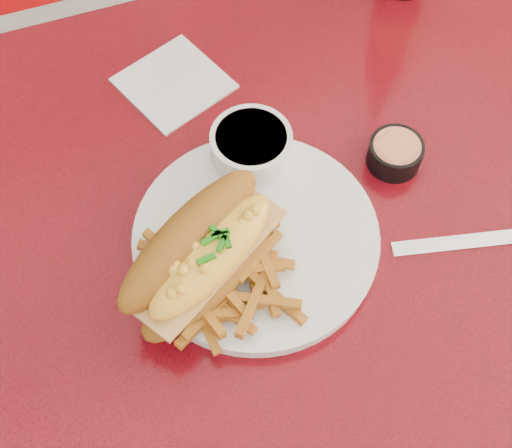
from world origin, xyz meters
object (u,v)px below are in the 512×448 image
object	(u,v)px
fork	(303,240)
sauce_cup_right	(395,153)
mac_hoagie	(204,254)
booth_bench_far	(132,40)
diner_table	(264,306)
dinner_plate	(256,239)
gravy_ramekin	(251,149)
knife	(510,237)

from	to	relation	value
fork	sauce_cup_right	distance (m)	0.15
mac_hoagie	booth_bench_far	bearing A→B (deg)	53.64
diner_table	dinner_plate	world-z (taller)	dinner_plate
fork	gravy_ramekin	xyz separation A→B (m)	(-0.01, 0.12, 0.01)
diner_table	gravy_ramekin	world-z (taller)	gravy_ramekin
diner_table	sauce_cup_right	xyz separation A→B (m)	(0.17, 0.05, 0.18)
mac_hoagie	sauce_cup_right	bearing A→B (deg)	-16.05
booth_bench_far	sauce_cup_right	xyz separation A→B (m)	(0.17, -0.76, 0.50)
fork	knife	size ratio (longest dim) A/B	0.69
sauce_cup_right	gravy_ramekin	bearing A→B (deg)	160.76
mac_hoagie	fork	size ratio (longest dim) A/B	1.44
fork	gravy_ramekin	world-z (taller)	gravy_ramekin
booth_bench_far	knife	size ratio (longest dim) A/B	5.79
diner_table	mac_hoagie	world-z (taller)	mac_hoagie
booth_bench_far	dinner_plate	bearing A→B (deg)	-90.65
knife	booth_bench_far	bearing A→B (deg)	117.92
gravy_ramekin	knife	size ratio (longest dim) A/B	0.49
booth_bench_far	knife	distance (m)	1.04
diner_table	dinner_plate	distance (m)	0.17
booth_bench_far	fork	world-z (taller)	booth_bench_far
booth_bench_far	gravy_ramekin	size ratio (longest dim) A/B	11.90
diner_table	knife	size ratio (longest dim) A/B	5.94
booth_bench_far	sauce_cup_right	distance (m)	0.93
fork	gravy_ramekin	size ratio (longest dim) A/B	1.42
diner_table	booth_bench_far	size ratio (longest dim) A/B	1.03
mac_hoagie	knife	distance (m)	0.32
booth_bench_far	knife	xyz separation A→B (m)	(0.24, -0.89, 0.49)
booth_bench_far	knife	world-z (taller)	booth_bench_far
mac_hoagie	knife	xyz separation A→B (m)	(0.31, -0.06, -0.05)
booth_bench_far	mac_hoagie	xyz separation A→B (m)	(-0.07, -0.83, 0.54)
fork	gravy_ramekin	distance (m)	0.12
knife	gravy_ramekin	bearing A→B (deg)	153.53
mac_hoagie	dinner_plate	bearing A→B (deg)	-12.70
knife	fork	bearing A→B (deg)	176.17
diner_table	booth_bench_far	bearing A→B (deg)	90.00
gravy_ramekin	sauce_cup_right	size ratio (longest dim) A/B	1.59
knife	mac_hoagie	bearing A→B (deg)	-178.53
dinner_plate	gravy_ramekin	size ratio (longest dim) A/B	3.04
diner_table	mac_hoagie	distance (m)	0.23
mac_hoagie	sauce_cup_right	size ratio (longest dim) A/B	3.27
fork	knife	distance (m)	0.21
gravy_ramekin	knife	distance (m)	0.28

